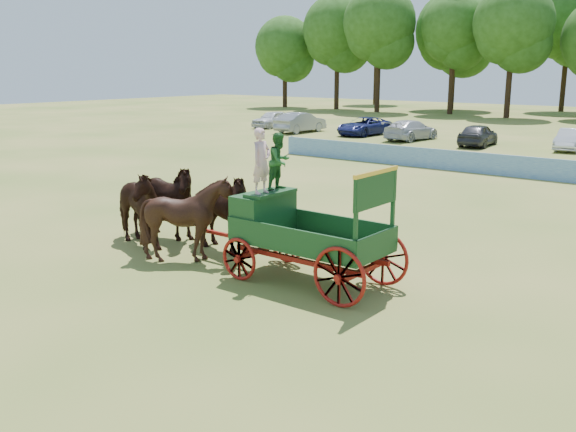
{
  "coord_description": "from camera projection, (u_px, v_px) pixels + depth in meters",
  "views": [
    {
      "loc": [
        10.55,
        -12.99,
        5.21
      ],
      "look_at": [
        0.09,
        0.19,
        1.3
      ],
      "focal_mm": 40.0,
      "sensor_mm": 36.0,
      "label": 1
    }
  ],
  "objects": [
    {
      "name": "ground",
      "position": [
        281.0,
        263.0,
        17.48
      ],
      "size": [
        160.0,
        160.0,
        0.0
      ],
      "primitive_type": "plane",
      "color": "#A38C49",
      "rests_on": "ground"
    },
    {
      "name": "horse_lead_left",
      "position": [
        133.0,
        207.0,
        18.91
      ],
      "size": [
        3.01,
        1.83,
        2.37
      ],
      "primitive_type": "imported",
      "rotation": [
        0.0,
        0.0,
        1.36
      ],
      "color": "black",
      "rests_on": "ground"
    },
    {
      "name": "horse_lead_right",
      "position": [
        162.0,
        201.0,
        19.75
      ],
      "size": [
        2.93,
        1.59,
        2.37
      ],
      "primitive_type": "imported",
      "rotation": [
        0.0,
        0.0,
        1.69
      ],
      "color": "black",
      "rests_on": "ground"
    },
    {
      "name": "horse_wheel_left",
      "position": [
        189.0,
        219.0,
        17.46
      ],
      "size": [
        2.31,
        2.1,
        2.37
      ],
      "primitive_type": "imported",
      "rotation": [
        0.0,
        0.0,
        1.48
      ],
      "color": "black",
      "rests_on": "ground"
    },
    {
      "name": "horse_wheel_right",
      "position": [
        218.0,
        212.0,
        18.3
      ],
      "size": [
        2.9,
        1.5,
        2.37
      ],
      "primitive_type": "imported",
      "rotation": [
        0.0,
        0.0,
        1.49
      ],
      "color": "black",
      "rests_on": "ground"
    },
    {
      "name": "farm_dray",
      "position": [
        287.0,
        215.0,
        15.99
      ],
      "size": [
        6.0,
        2.0,
        3.77
      ],
      "color": "#9C180F",
      "rests_on": "ground"
    },
    {
      "name": "sponsor_banner",
      "position": [
        495.0,
        164.0,
        31.69
      ],
      "size": [
        26.0,
        0.08,
        1.05
      ],
      "primitive_type": "cube",
      "color": "#1F59A8",
      "rests_on": "ground"
    }
  ]
}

